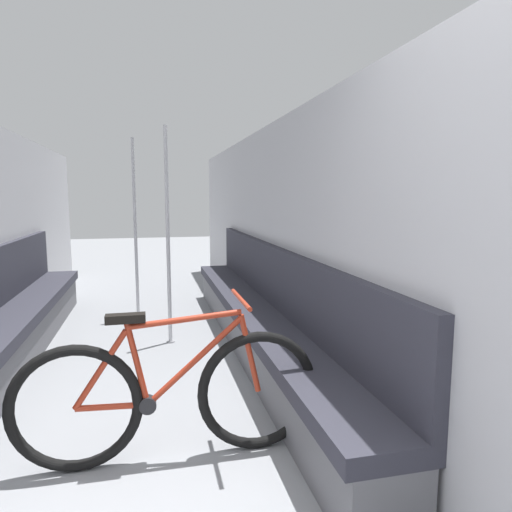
# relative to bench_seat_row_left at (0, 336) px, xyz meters

# --- Properties ---
(wall_right) EXTENTS (0.10, 9.33, 2.09)m
(wall_right) POSITION_rel_bench_seat_row_left_xyz_m (2.37, 0.09, 0.73)
(wall_right) COLOR #B2B2B7
(wall_right) RESTS_ON ground
(bench_seat_row_left) EXTENTS (0.44, 4.85, 0.97)m
(bench_seat_row_left) POSITION_rel_bench_seat_row_left_xyz_m (0.00, 0.00, 0.00)
(bench_seat_row_left) COLOR #5B5B60
(bench_seat_row_left) RESTS_ON ground
(bench_seat_row_right) EXTENTS (0.44, 4.85, 0.97)m
(bench_seat_row_right) POSITION_rel_bench_seat_row_left_xyz_m (2.13, 0.00, 0.00)
(bench_seat_row_right) COLOR #5B5B60
(bench_seat_row_right) RESTS_ON ground
(bicycle) EXTENTS (1.65, 0.46, 0.88)m
(bicycle) POSITION_rel_bench_seat_row_left_xyz_m (1.27, -1.54, 0.05)
(bicycle) COLOR black
(bicycle) RESTS_ON ground
(grab_pole_near) EXTENTS (0.08, 0.08, 2.07)m
(grab_pole_near) POSITION_rel_bench_seat_row_left_xyz_m (1.36, 0.48, 0.69)
(grab_pole_near) COLOR gray
(grab_pole_near) RESTS_ON ground
(grab_pole_far) EXTENTS (0.08, 0.08, 2.07)m
(grab_pole_far) POSITION_rel_bench_seat_row_left_xyz_m (1.03, 1.50, 0.69)
(grab_pole_far) COLOR gray
(grab_pole_far) RESTS_ON ground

